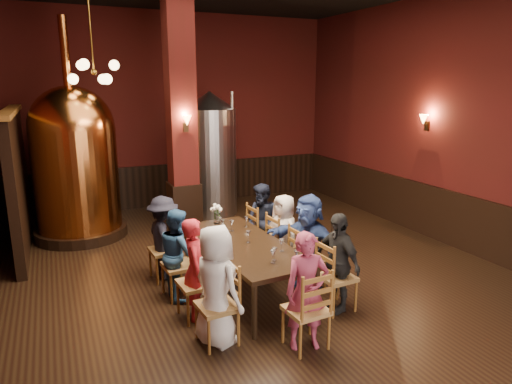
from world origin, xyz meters
name	(u,v)px	position (x,y,z in m)	size (l,w,h in m)	color
room	(256,133)	(0.00, 0.00, 2.25)	(10.00, 10.02, 4.50)	black
wainscot_right	(454,219)	(3.96, 0.00, 0.50)	(0.08, 9.90, 1.00)	black
wainscot_back	(173,184)	(0.00, 4.96, 0.50)	(7.90, 0.08, 1.00)	black
column	(181,119)	(-0.30, 2.80, 2.25)	(0.58, 0.58, 4.50)	#420E0E
partition	(18,182)	(-3.20, 3.20, 1.20)	(0.22, 3.50, 2.40)	black
pendant_cluster	(94,72)	(-1.80, 2.90, 3.10)	(0.90, 0.90, 1.70)	#A57226
sconce_wall	(427,122)	(3.90, 0.80, 2.20)	(0.20, 0.20, 0.36)	black
sconce_column	(186,123)	(-0.30, 2.50, 2.20)	(0.20, 0.20, 0.36)	black
dining_table	(244,247)	(-0.28, -0.21, 0.69)	(1.16, 2.46, 0.75)	black
chair_0	(217,306)	(-1.06, -1.26, 0.46)	(0.46, 0.46, 0.92)	brown
person_0	(216,286)	(-1.06, -1.26, 0.71)	(0.69, 0.45, 1.41)	white
chair_1	(196,283)	(-1.10, -0.59, 0.46)	(0.46, 0.46, 0.92)	brown
person_1	(195,269)	(-1.10, -0.59, 0.66)	(0.48, 0.31, 1.31)	#B31E29
chair_2	(179,265)	(-1.15, 0.07, 0.46)	(0.46, 0.46, 0.92)	brown
person_2	(178,253)	(-1.15, 0.07, 0.63)	(0.62, 0.30, 1.27)	#275282
chair_3	(165,250)	(-1.19, 0.73, 0.46)	(0.46, 0.46, 0.92)	brown
person_3	(164,238)	(-1.19, 0.73, 0.65)	(0.84, 0.48, 1.29)	black
chair_4	(336,276)	(0.64, -1.15, 0.46)	(0.46, 0.46, 0.92)	brown
person_4	(337,262)	(0.64, -1.15, 0.66)	(0.78, 0.32, 1.33)	black
chair_5	(307,259)	(0.59, -0.48, 0.46)	(0.46, 0.46, 0.92)	brown
person_5	(308,243)	(0.59, -0.48, 0.71)	(1.32, 0.42, 1.42)	navy
chair_6	(284,245)	(0.55, 0.18, 0.46)	(0.46, 0.46, 0.92)	brown
person_6	(284,234)	(0.55, 0.18, 0.63)	(0.62, 0.40, 1.27)	silver
chair_7	(263,233)	(0.51, 0.85, 0.46)	(0.46, 0.46, 0.92)	brown
person_7	(263,222)	(0.51, 0.85, 0.65)	(0.63, 0.31, 1.30)	black
chair_8	(306,309)	(-0.17, -1.75, 0.46)	(0.46, 0.46, 0.92)	brown
person_8	(307,291)	(-0.17, -1.75, 0.68)	(0.50, 0.33, 1.36)	#9A334F
copper_kettle	(75,161)	(-2.22, 3.36, 1.49)	(1.72, 1.72, 4.07)	black
steel_vessel	(211,154)	(0.62, 3.83, 1.37)	(1.21, 1.21, 2.74)	#B2B2B7
rose_vase	(217,211)	(-0.32, 0.79, 0.96)	(0.19, 0.19, 0.32)	white
wine_glass_0	(232,226)	(-0.25, 0.34, 0.83)	(0.07, 0.07, 0.17)	white
wine_glass_1	(273,257)	(-0.24, -1.03, 0.83)	(0.07, 0.07, 0.17)	white
wine_glass_2	(281,245)	(0.05, -0.72, 0.83)	(0.07, 0.07, 0.17)	white
wine_glass_3	(297,257)	(0.02, -1.17, 0.83)	(0.07, 0.07, 0.17)	white
wine_glass_4	(228,240)	(-0.52, -0.22, 0.83)	(0.07, 0.07, 0.17)	white
wine_glass_5	(246,222)	(0.03, 0.43, 0.83)	(0.07, 0.07, 0.17)	white
wine_glass_6	(248,237)	(-0.22, -0.22, 0.83)	(0.07, 0.07, 0.17)	white
wine_glass_7	(275,254)	(-0.18, -0.96, 0.83)	(0.07, 0.07, 0.17)	white
wine_glass_8	(219,222)	(-0.36, 0.57, 0.83)	(0.07, 0.07, 0.17)	white
wine_glass_9	(223,225)	(-0.36, 0.43, 0.83)	(0.07, 0.07, 0.17)	white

